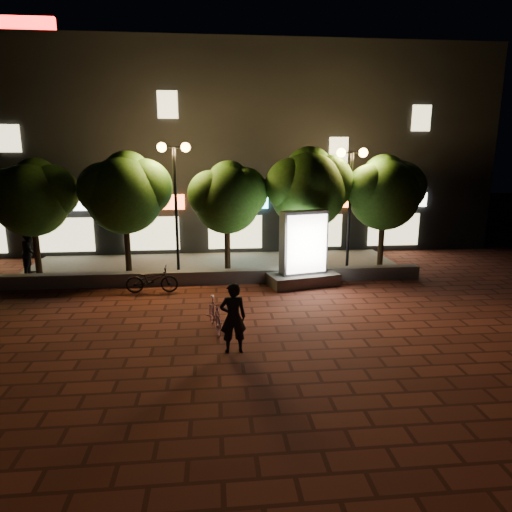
{
  "coord_description": "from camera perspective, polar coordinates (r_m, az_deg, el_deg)",
  "views": [
    {
      "loc": [
        -0.07,
        -12.52,
        4.86
      ],
      "look_at": [
        1.3,
        1.5,
        1.61
      ],
      "focal_mm": 31.31,
      "sensor_mm": 36.0,
      "label": 1
    }
  ],
  "objects": [
    {
      "name": "street_lamp_left",
      "position": [
        17.79,
        -10.34,
        10.11
      ],
      "size": [
        1.26,
        0.36,
        5.18
      ],
      "color": "black",
      "rests_on": "sidewalk"
    },
    {
      "name": "tree_right",
      "position": [
        18.45,
        6.81,
        8.89
      ],
      "size": [
        3.72,
        3.1,
        5.07
      ],
      "color": "black",
      "rests_on": "sidewalk"
    },
    {
      "name": "ad_kiosk",
      "position": [
        16.78,
        6.04,
        0.09
      ],
      "size": [
        2.82,
        1.86,
        2.8
      ],
      "color": "slate",
      "rests_on": "ground"
    },
    {
      "name": "rider",
      "position": [
        11.12,
        -2.94,
        -7.87
      ],
      "size": [
        0.69,
        0.48,
        1.8
      ],
      "primitive_type": "imported",
      "rotation": [
        0.0,
        0.0,
        3.22
      ],
      "color": "black",
      "rests_on": "ground"
    },
    {
      "name": "tree_mid",
      "position": [
        18.06,
        -3.61,
        7.75
      ],
      "size": [
        3.24,
        2.7,
        4.5
      ],
      "color": "black",
      "rests_on": "sidewalk"
    },
    {
      "name": "street_lamp_right",
      "position": [
        18.59,
        12.04,
        9.74
      ],
      "size": [
        1.26,
        0.36,
        4.98
      ],
      "color": "black",
      "rests_on": "sidewalk"
    },
    {
      "name": "ground",
      "position": [
        13.43,
        -4.95,
        -8.27
      ],
      "size": [
        80.0,
        80.0,
        0.0
      ],
      "primitive_type": "plane",
      "color": "maroon",
      "rests_on": "ground"
    },
    {
      "name": "building_block",
      "position": [
        25.51,
        -5.57,
        13.25
      ],
      "size": [
        28.0,
        8.12,
        11.3
      ],
      "color": "black",
      "rests_on": "ground"
    },
    {
      "name": "sidewalk",
      "position": [
        19.62,
        -5.2,
        -1.27
      ],
      "size": [
        16.0,
        5.0,
        0.08
      ],
      "primitive_type": "cube",
      "color": "slate",
      "rests_on": "ground"
    },
    {
      "name": "tree_far_left",
      "position": [
        19.32,
        -26.62,
        6.98
      ],
      "size": [
        3.36,
        2.8,
        4.63
      ],
      "color": "black",
      "rests_on": "sidewalk"
    },
    {
      "name": "retaining_wall",
      "position": [
        17.15,
        -5.14,
        -2.65
      ],
      "size": [
        16.0,
        0.45,
        0.5
      ],
      "primitive_type": "cube",
      "color": "slate",
      "rests_on": "ground"
    },
    {
      "name": "tree_left",
      "position": [
        18.35,
        -16.32,
        8.06
      ],
      "size": [
        3.6,
        3.0,
        4.89
      ],
      "color": "black",
      "rests_on": "sidewalk"
    },
    {
      "name": "tree_far_right",
      "position": [
        19.39,
        16.16,
        8.09
      ],
      "size": [
        3.48,
        2.9,
        4.76
      ],
      "color": "black",
      "rests_on": "sidewalk"
    },
    {
      "name": "pedestrian",
      "position": [
        20.11,
        -26.85,
        0.44
      ],
      "size": [
        0.72,
        0.9,
        1.79
      ],
      "primitive_type": "imported",
      "rotation": [
        0.0,
        0.0,
        1.62
      ],
      "color": "black",
      "rests_on": "sidewalk"
    },
    {
      "name": "scooter_pink",
      "position": [
        12.6,
        -5.28,
        -7.44
      ],
      "size": [
        0.74,
        1.63,
        0.95
      ],
      "primitive_type": "imported",
      "rotation": [
        0.0,
        0.0,
        0.2
      ],
      "color": "#CA839D",
      "rests_on": "ground"
    },
    {
      "name": "scooter_parked",
      "position": [
        16.27,
        -13.15,
        -2.96
      ],
      "size": [
        1.84,
        0.64,
        0.96
      ],
      "primitive_type": "imported",
      "rotation": [
        0.0,
        0.0,
        1.57
      ],
      "color": "black",
      "rests_on": "ground"
    }
  ]
}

